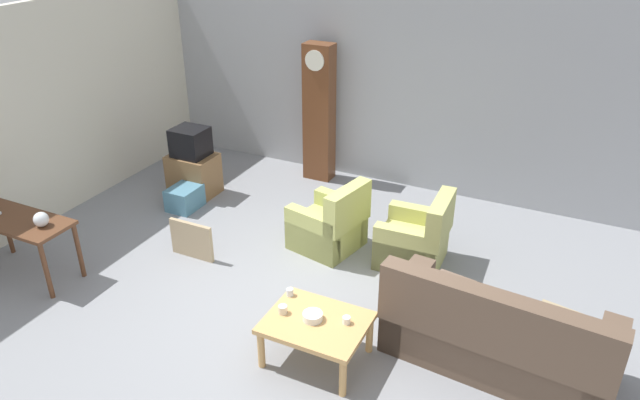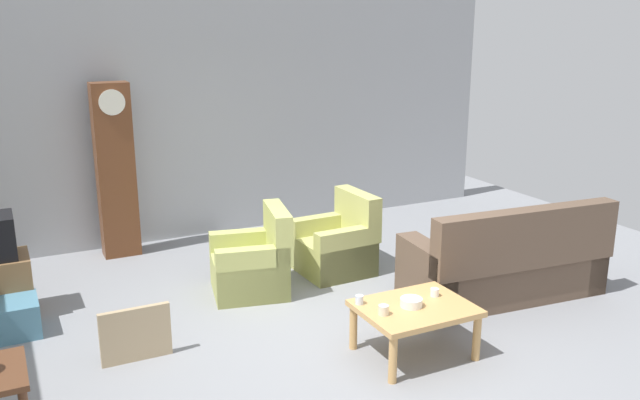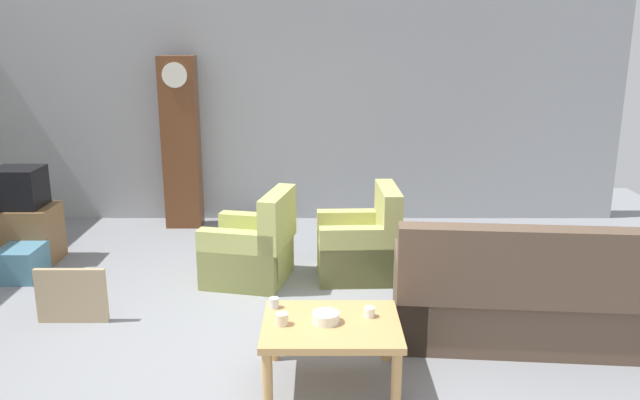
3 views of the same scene
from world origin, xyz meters
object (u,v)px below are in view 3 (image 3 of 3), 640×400
object	(u,v)px
coffee_table_wood	(333,331)
armchair_olive_near	(254,251)
cup_cream_tall	(283,319)
tv_crt	(20,187)
cup_blue_rimmed	(276,303)
bowl_white_stacked	(327,318)
tv_stand_cabinet	(26,234)
couch_floral	(530,300)
grandfather_clock	(183,143)
armchair_olive_far	(362,246)
storage_box_blue	(24,262)
cup_white_porcelain	(371,312)
framed_picture_leaning	(73,295)

from	to	relation	value
coffee_table_wood	armchair_olive_near	bearing A→B (deg)	111.36
cup_cream_tall	armchair_olive_near	bearing A→B (deg)	101.88
tv_crt	cup_blue_rimmed	bearing A→B (deg)	-37.86
cup_blue_rimmed	bowl_white_stacked	bearing A→B (deg)	-32.74
tv_stand_cabinet	bowl_white_stacked	bearing A→B (deg)	-37.29
couch_floral	cup_cream_tall	xyz separation A→B (m)	(-1.91, -0.66, 0.15)
couch_floral	armchair_olive_near	distance (m)	2.67
cup_blue_rimmed	tv_stand_cabinet	bearing A→B (deg)	142.14
grandfather_clock	tv_stand_cabinet	size ratio (longest dim) A/B	3.13
cup_cream_tall	tv_crt	bearing A→B (deg)	139.52
armchair_olive_far	tv_crt	distance (m)	3.64
grandfather_clock	coffee_table_wood	bearing A→B (deg)	-64.48
armchair_olive_far	storage_box_blue	size ratio (longest dim) A/B	1.94
grandfather_clock	storage_box_blue	size ratio (longest dim) A/B	4.48
couch_floral	tv_stand_cabinet	distance (m)	5.15
cup_blue_rimmed	cup_white_porcelain	bearing A→B (deg)	-12.41
coffee_table_wood	grandfather_clock	xyz separation A→B (m)	(-1.81, 3.78, 0.68)
armchair_olive_far	cup_cream_tall	size ratio (longest dim) A/B	10.31
couch_floral	grandfather_clock	world-z (taller)	grandfather_clock
couch_floral	storage_box_blue	bearing A→B (deg)	163.72
cup_cream_tall	bowl_white_stacked	bearing A→B (deg)	7.00
tv_crt	bowl_white_stacked	world-z (taller)	tv_crt
cup_blue_rimmed	cup_cream_tall	bearing A→B (deg)	-75.32
armchair_olive_near	tv_crt	bearing A→B (deg)	168.20
armchair_olive_far	framed_picture_leaning	xyz separation A→B (m)	(-2.53, -1.10, -0.06)
coffee_table_wood	storage_box_blue	xyz separation A→B (m)	(-3.08, 1.98, -0.23)
armchair_olive_near	coffee_table_wood	size ratio (longest dim) A/B	0.97
tv_stand_cabinet	bowl_white_stacked	distance (m)	4.04
armchair_olive_near	cup_white_porcelain	bearing A→B (deg)	-60.79
armchair_olive_near	tv_crt	size ratio (longest dim) A/B	1.94
cup_cream_tall	tv_stand_cabinet	bearing A→B (deg)	139.52
coffee_table_wood	tv_stand_cabinet	bearing A→B (deg)	143.00
grandfather_clock	cup_white_porcelain	world-z (taller)	grandfather_clock
coffee_table_wood	cup_white_porcelain	xyz separation A→B (m)	(0.27, 0.09, 0.10)
couch_floral	framed_picture_leaning	size ratio (longest dim) A/B	3.61
grandfather_clock	cup_white_porcelain	bearing A→B (deg)	-60.62
grandfather_clock	cup_white_porcelain	xyz separation A→B (m)	(2.08, -3.69, -0.58)
tv_stand_cabinet	armchair_olive_far	bearing A→B (deg)	-6.08
cup_cream_tall	coffee_table_wood	bearing A→B (deg)	5.74
armchair_olive_near	coffee_table_wood	xyz separation A→B (m)	(0.75, -1.93, 0.09)
grandfather_clock	storage_box_blue	world-z (taller)	grandfather_clock
armchair_olive_near	armchair_olive_far	bearing A→B (deg)	7.32
armchair_olive_near	cup_white_porcelain	xyz separation A→B (m)	(1.02, -1.83, 0.19)
coffee_table_wood	cup_blue_rimmed	world-z (taller)	cup_blue_rimmed
storage_box_blue	cup_cream_tall	xyz separation A→B (m)	(2.74, -2.02, 0.34)
cup_white_porcelain	coffee_table_wood	bearing A→B (deg)	-160.94
storage_box_blue	bowl_white_stacked	world-z (taller)	bowl_white_stacked
tv_crt	bowl_white_stacked	size ratio (longest dim) A/B	2.50
tv_stand_cabinet	cup_cream_tall	distance (m)	3.83
framed_picture_leaning	cup_white_porcelain	xyz separation A→B (m)	(2.47, -0.88, 0.25)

